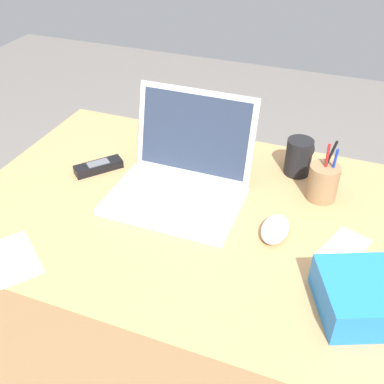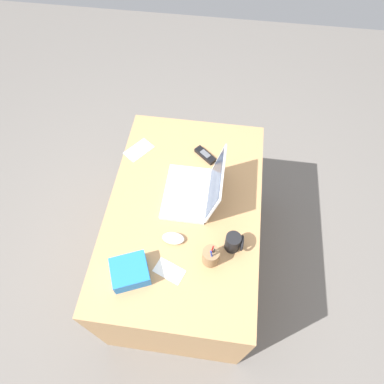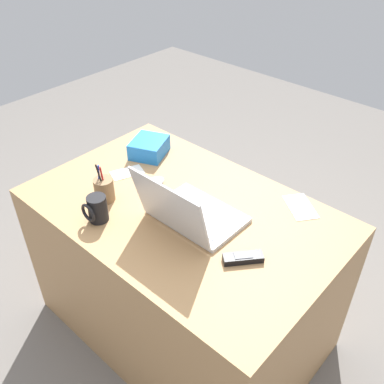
{
  "view_description": "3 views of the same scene",
  "coord_description": "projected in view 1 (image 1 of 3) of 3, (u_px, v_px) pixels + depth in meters",
  "views": [
    {
      "loc": [
        0.3,
        -0.87,
        1.47
      ],
      "look_at": [
        -0.04,
        0.02,
        0.77
      ],
      "focal_mm": 43.09,
      "sensor_mm": 36.0,
      "label": 1
    },
    {
      "loc": [
        0.87,
        0.16,
        2.28
      ],
      "look_at": [
        -0.06,
        0.03,
        0.81
      ],
      "focal_mm": 31.89,
      "sensor_mm": 36.0,
      "label": 2
    },
    {
      "loc": [
        -0.91,
        0.95,
        1.8
      ],
      "look_at": [
        -0.05,
        -0.0,
        0.84
      ],
      "focal_mm": 40.17,
      "sensor_mm": 36.0,
      "label": 3
    }
  ],
  "objects": [
    {
      "name": "ground_plane",
      "position": [
        201.0,
        376.0,
        1.61
      ],
      "size": [
        6.0,
        6.0,
        0.0
      ],
      "primitive_type": "plane",
      "color": "slate"
    },
    {
      "name": "pen_holder",
      "position": [
        323.0,
        182.0,
        1.2
      ],
      "size": [
        0.08,
        0.08,
        0.17
      ],
      "color": "olive",
      "rests_on": "desk"
    },
    {
      "name": "paper_note_left",
      "position": [
        343.0,
        249.0,
        1.06
      ],
      "size": [
        0.12,
        0.16,
        0.0
      ],
      "primitive_type": "cube",
      "rotation": [
        0.0,
        0.0,
        -0.37
      ],
      "color": "white",
      "rests_on": "desk"
    },
    {
      "name": "paper_note_near_laptop",
      "position": [
        14.0,
        258.0,
        1.04
      ],
      "size": [
        0.19,
        0.17,
        0.0
      ],
      "primitive_type": "cube",
      "rotation": [
        0.0,
        0.0,
        -0.65
      ],
      "color": "white",
      "rests_on": "desk"
    },
    {
      "name": "coffee_mug_white",
      "position": [
        299.0,
        156.0,
        1.3
      ],
      "size": [
        0.08,
        0.09,
        0.11
      ],
      "color": "black",
      "rests_on": "desk"
    },
    {
      "name": "snack_bag",
      "position": [
        358.0,
        296.0,
        0.9
      ],
      "size": [
        0.2,
        0.21,
        0.08
      ],
      "primitive_type": "cube",
      "rotation": [
        0.0,
        0.0,
        0.41
      ],
      "color": "blue",
      "rests_on": "desk"
    },
    {
      "name": "laptop",
      "position": [
        181.0,
        177.0,
        1.21
      ],
      "size": [
        0.34,
        0.3,
        0.25
      ],
      "color": "silver",
      "rests_on": "desk"
    },
    {
      "name": "desk",
      "position": [
        202.0,
        306.0,
        1.4
      ],
      "size": [
        1.24,
        0.8,
        0.74
      ],
      "primitive_type": "cube",
      "color": "tan",
      "rests_on": "ground"
    },
    {
      "name": "cordless_phone",
      "position": [
        99.0,
        167.0,
        1.33
      ],
      "size": [
        0.12,
        0.13,
        0.03
      ],
      "color": "black",
      "rests_on": "desk"
    },
    {
      "name": "computer_mouse",
      "position": [
        275.0,
        229.0,
        1.1
      ],
      "size": [
        0.07,
        0.11,
        0.03
      ],
      "primitive_type": "ellipsoid",
      "rotation": [
        0.0,
        0.0,
        -0.02
      ],
      "color": "white",
      "rests_on": "desk"
    }
  ]
}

